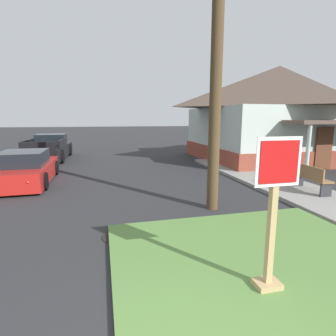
{
  "coord_description": "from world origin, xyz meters",
  "views": [
    {
      "loc": [
        -0.42,
        -1.29,
        2.46
      ],
      "look_at": [
        1.1,
        4.89,
        1.27
      ],
      "focal_mm": 28.53,
      "sensor_mm": 36.0,
      "label": 1
    }
  ],
  "objects_px": {
    "stop_sign": "(272,220)",
    "manhole_cover": "(119,236)",
    "street_bench": "(310,177)",
    "parked_sedan_red": "(25,169)",
    "pickup_truck_black": "(50,149)"
  },
  "relations": [
    {
      "from": "pickup_truck_black",
      "to": "street_bench",
      "type": "height_order",
      "value": "pickup_truck_black"
    },
    {
      "from": "parked_sedan_red",
      "to": "pickup_truck_black",
      "type": "relative_size",
      "value": 0.79
    },
    {
      "from": "stop_sign",
      "to": "manhole_cover",
      "type": "height_order",
      "value": "stop_sign"
    },
    {
      "from": "parked_sedan_red",
      "to": "stop_sign",
      "type": "bearing_deg",
      "value": -57.42
    },
    {
      "from": "stop_sign",
      "to": "street_bench",
      "type": "bearing_deg",
      "value": 43.64
    },
    {
      "from": "parked_sedan_red",
      "to": "street_bench",
      "type": "distance_m",
      "value": 10.16
    },
    {
      "from": "pickup_truck_black",
      "to": "street_bench",
      "type": "bearing_deg",
      "value": -46.72
    },
    {
      "from": "pickup_truck_black",
      "to": "parked_sedan_red",
      "type": "bearing_deg",
      "value": -88.15
    },
    {
      "from": "parked_sedan_red",
      "to": "pickup_truck_black",
      "type": "xyz_separation_m",
      "value": [
        -0.2,
        6.24,
        0.07
      ]
    },
    {
      "from": "street_bench",
      "to": "stop_sign",
      "type": "bearing_deg",
      "value": -136.36
    },
    {
      "from": "stop_sign",
      "to": "street_bench",
      "type": "relative_size",
      "value": 1.43
    },
    {
      "from": "stop_sign",
      "to": "parked_sedan_red",
      "type": "xyz_separation_m",
      "value": [
        -5.11,
        7.99,
        -0.55
      ]
    },
    {
      "from": "stop_sign",
      "to": "manhole_cover",
      "type": "xyz_separation_m",
      "value": [
        -1.96,
        2.35,
        -1.08
      ]
    },
    {
      "from": "manhole_cover",
      "to": "pickup_truck_black",
      "type": "distance_m",
      "value": 12.37
    },
    {
      "from": "stop_sign",
      "to": "parked_sedan_red",
      "type": "bearing_deg",
      "value": 122.58
    }
  ]
}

